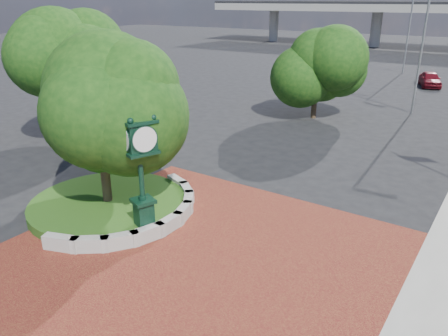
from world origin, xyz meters
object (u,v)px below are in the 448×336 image
(post_clock, at_px, (140,164))
(street_lamp_far, at_px, (412,21))
(street_lamp_near, at_px, (426,42))
(parked_car, at_px, (430,79))

(post_clock, xyz_separation_m, street_lamp_far, (-1.13, 43.20, 2.91))
(post_clock, distance_m, street_lamp_near, 24.59)
(post_clock, relative_size, parked_car, 1.18)
(parked_car, relative_size, street_lamp_near, 0.48)
(post_clock, distance_m, parked_car, 36.10)
(parked_car, distance_m, street_lamp_near, 12.63)
(parked_car, xyz_separation_m, street_lamp_near, (1.19, -11.79, 4.37))
(parked_car, xyz_separation_m, street_lamp_far, (-3.94, 7.27, 4.90))
(parked_car, relative_size, street_lamp_far, 0.44)
(parked_car, distance_m, street_lamp_far, 9.61)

